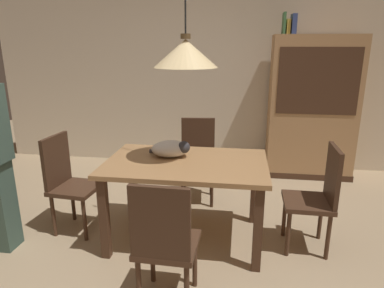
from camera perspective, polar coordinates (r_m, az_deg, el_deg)
name	(u,v)px	position (r m, az deg, el deg)	size (l,w,h in m)	color
ground	(182,271)	(2.89, -1.76, -20.42)	(10.00, 10.00, 0.00)	tan
back_wall	(213,65)	(4.96, 3.48, 13.04)	(6.40, 0.10, 2.90)	beige
dining_table	(186,172)	(3.01, -0.97, -4.72)	(1.40, 0.90, 0.75)	#A87A4C
chair_near_front	(165,240)	(2.29, -4.61, -15.75)	(0.41, 0.41, 0.93)	#472D1E
chair_left_side	(68,179)	(3.42, -20.05, -5.58)	(0.44, 0.44, 0.93)	#472D1E
chair_far_back	(198,156)	(3.87, 0.97, -2.01)	(0.44, 0.44, 0.93)	#472D1E
chair_right_side	(318,194)	(3.10, 20.31, -7.87)	(0.41, 0.41, 0.93)	#472D1E
cat_sleeping	(172,149)	(3.08, -3.45, -0.77)	(0.40, 0.30, 0.16)	silver
pendant_lamp	(186,53)	(2.81, -1.07, 14.97)	(0.52, 0.52, 1.30)	beige
hutch_bookcase	(312,111)	(4.77, 19.37, 5.24)	(1.12, 0.45, 1.85)	tan
book_green_slim	(284,23)	(4.63, 15.11, 18.88)	(0.03, 0.20, 0.26)	#427A4C
book_yellow_short	(288,27)	(4.64, 15.73, 18.34)	(0.04, 0.20, 0.18)	gold
book_blue_wide	(293,24)	(4.65, 16.60, 18.64)	(0.06, 0.24, 0.24)	#384C93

